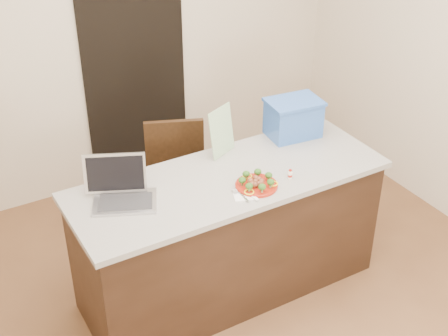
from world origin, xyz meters
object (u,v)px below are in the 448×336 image
yogurt_bottle (290,175)px  laptop (120,188)px  napkin (244,195)px  chair (182,177)px  island (229,235)px  plate (256,185)px  blue_box (293,118)px

yogurt_bottle → laptop: size_ratio=0.14×
napkin → yogurt_bottle: bearing=2.9°
napkin → laptop: (-0.66, 0.34, 0.07)m
napkin → yogurt_bottle: yogurt_bottle is taller
laptop → chair: laptop is taller
yogurt_bottle → chair: (-0.34, 0.87, -0.39)m
island → napkin: napkin is taller
plate → chair: chair is taller
napkin → laptop: 0.75m
yogurt_bottle → chair: bearing=111.4°
blue_box → plate: bearing=-136.6°
island → plate: 0.51m
plate → chair: (-0.10, 0.84, -0.37)m
plate → napkin: 0.12m
chair → plate: bearing=-60.6°
chair → blue_box: bearing=-8.3°
napkin → island: bearing=84.4°
laptop → chair: (0.67, 0.55, -0.43)m
plate → laptop: size_ratio=0.59×
plate → chair: bearing=97.1°
napkin → chair: (0.01, 0.89, -0.37)m
plate → blue_box: bearing=37.0°
chair → island: bearing=-66.6°
plate → laptop: (-0.77, 0.30, 0.06)m
plate → napkin: (-0.11, -0.04, -0.01)m
laptop → blue_box: blue_box is taller
yogurt_bottle → napkin: bearing=-177.1°
napkin → chair: size_ratio=0.14×
napkin → blue_box: bearing=34.6°
island → yogurt_bottle: bearing=-31.8°
yogurt_bottle → laptop: laptop is taller
island → yogurt_bottle: 0.62m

